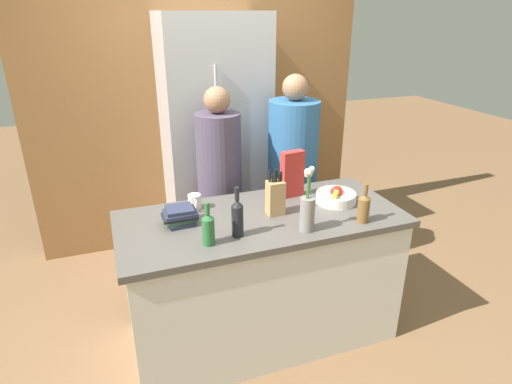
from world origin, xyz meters
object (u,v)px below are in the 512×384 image
object	(u,v)px
bottle_wine	(364,207)
coffee_mug	(195,202)
fruit_bowl	(336,196)
person_in_blue	(292,170)
bottle_oil	(208,228)
flower_vase	(307,208)
bottle_vinegar	(237,217)
cereal_box	(292,174)
book_stack	(180,216)
person_at_sink	(220,182)
refrigerator	(215,142)
knife_block	(275,197)

from	to	relation	value
bottle_wine	coffee_mug	bearing A→B (deg)	150.05
fruit_bowl	bottle_wine	xyz separation A→B (m)	(0.01, -0.30, 0.05)
person_in_blue	bottle_oil	bearing A→B (deg)	-163.13
flower_vase	bottle_vinegar	distance (m)	0.40
cereal_box	book_stack	size ratio (longest dim) A/B	1.57
cereal_box	bottle_oil	bearing A→B (deg)	-147.20
coffee_mug	bottle_wine	world-z (taller)	bottle_wine
coffee_mug	person_in_blue	distance (m)	0.94
book_stack	bottle_oil	xyz separation A→B (m)	(0.10, -0.28, 0.04)
bottle_oil	bottle_wine	xyz separation A→B (m)	(0.92, -0.05, -0.00)
cereal_box	bottle_vinegar	xyz separation A→B (m)	(-0.51, -0.41, -0.04)
person_at_sink	person_in_blue	xyz separation A→B (m)	(0.58, -0.01, 0.02)
bottle_oil	coffee_mug	bearing A→B (deg)	86.57
bottle_oil	person_in_blue	world-z (taller)	person_in_blue
flower_vase	coffee_mug	size ratio (longest dim) A/B	3.24
refrigerator	flower_vase	world-z (taller)	refrigerator
knife_block	cereal_box	bearing A→B (deg)	45.81
bottle_wine	person_at_sink	xyz separation A→B (m)	(-0.62, 0.92, -0.10)
flower_vase	person_at_sink	distance (m)	0.95
fruit_bowl	bottle_wine	world-z (taller)	bottle_wine
refrigerator	bottle_wine	world-z (taller)	refrigerator
knife_block	coffee_mug	distance (m)	0.51
refrigerator	coffee_mug	distance (m)	1.05
cereal_box	bottle_wine	bearing A→B (deg)	-64.64
refrigerator	fruit_bowl	size ratio (longest dim) A/B	7.80
person_in_blue	person_at_sink	bearing A→B (deg)	152.07
coffee_mug	fruit_bowl	bearing A→B (deg)	-13.64
bottle_wine	person_at_sink	size ratio (longest dim) A/B	0.15
knife_block	person_at_sink	distance (m)	0.67
knife_block	bottle_oil	bearing A→B (deg)	-154.71
flower_vase	bottle_oil	xyz separation A→B (m)	(-0.56, 0.04, -0.04)
fruit_bowl	person_in_blue	distance (m)	0.61
fruit_bowl	book_stack	distance (m)	1.02
fruit_bowl	bottle_oil	xyz separation A→B (m)	(-0.92, -0.25, 0.05)
refrigerator	bottle_vinegar	bearing A→B (deg)	-100.23
bottle_vinegar	coffee_mug	bearing A→B (deg)	108.97
cereal_box	bottle_oil	world-z (taller)	cereal_box
bottle_vinegar	person_at_sink	world-z (taller)	person_at_sink
cereal_box	coffee_mug	size ratio (longest dim) A/B	2.61
refrigerator	fruit_bowl	distance (m)	1.28
cereal_box	bottle_wine	world-z (taller)	cereal_box
book_stack	bottle_vinegar	world-z (taller)	bottle_vinegar
bottle_oil	bottle_vinegar	distance (m)	0.18
refrigerator	knife_block	size ratio (longest dim) A/B	7.03
book_stack	person_in_blue	world-z (taller)	person_in_blue
bottle_wine	book_stack	bearing A→B (deg)	161.77
bottle_vinegar	bottle_wine	world-z (taller)	bottle_vinegar
bottle_wine	bottle_oil	bearing A→B (deg)	176.73
flower_vase	bottle_wine	distance (m)	0.36
person_at_sink	fruit_bowl	bearing A→B (deg)	-39.75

